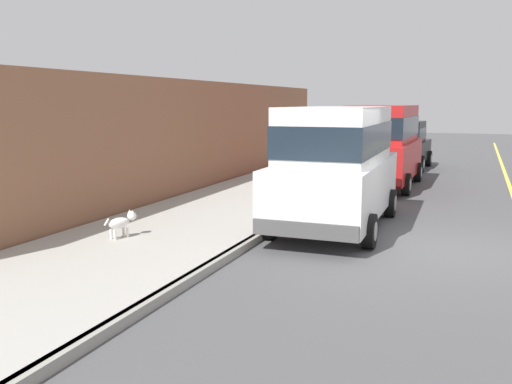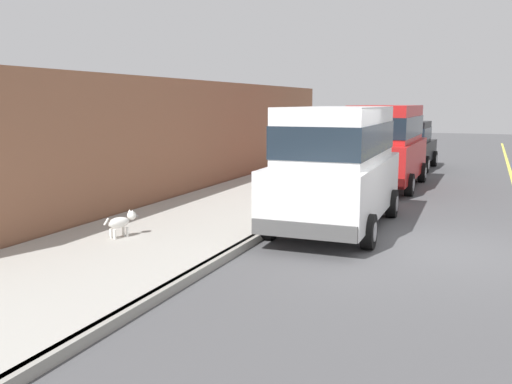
{
  "view_description": "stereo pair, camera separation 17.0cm",
  "coord_description": "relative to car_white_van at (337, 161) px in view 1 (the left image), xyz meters",
  "views": [
    {
      "loc": [
        0.56,
        -10.09,
        2.61
      ],
      "look_at": [
        -3.46,
        -0.09,
        0.85
      ],
      "focal_mm": 38.59,
      "sensor_mm": 36.0,
      "label": 1
    },
    {
      "loc": [
        0.72,
        -10.02,
        2.61
      ],
      "look_at": [
        -3.46,
        -0.09,
        0.85
      ],
      "focal_mm": 38.59,
      "sensor_mm": 36.0,
      "label": 2
    }
  ],
  "objects": [
    {
      "name": "car_black_hatchback",
      "position": [
        -0.04,
        11.27,
        -0.42
      ],
      "size": [
        2.06,
        3.86,
        1.88
      ],
      "color": "black",
      "rests_on": "ground"
    },
    {
      "name": "car_red_van",
      "position": [
        -0.04,
        6.13,
        0.0
      ],
      "size": [
        2.16,
        4.91,
        2.52
      ],
      "color": "red",
      "rests_on": "ground"
    },
    {
      "name": "car_white_van",
      "position": [
        0.0,
        0.0,
        0.0
      ],
      "size": [
        2.21,
        4.94,
        2.52
      ],
      "color": "white",
      "rests_on": "ground"
    },
    {
      "name": "ground_plane",
      "position": [
        2.12,
        -1.1,
        -1.39
      ],
      "size": [
        80.0,
        80.0,
        0.0
      ],
      "primitive_type": "plane",
      "color": "#4C4C4F"
    },
    {
      "name": "dog_white",
      "position": [
        -3.31,
        -2.91,
        -0.97
      ],
      "size": [
        0.35,
        0.73,
        0.49
      ],
      "color": "white",
      "rests_on": "sidewalk"
    },
    {
      "name": "curb",
      "position": [
        -1.08,
        -1.1,
        -1.32
      ],
      "size": [
        0.16,
        64.0,
        0.14
      ],
      "primitive_type": "cube",
      "color": "gray",
      "rests_on": "ground"
    },
    {
      "name": "sidewalk",
      "position": [
        -2.88,
        -1.1,
        -1.32
      ],
      "size": [
        3.6,
        64.0,
        0.14
      ],
      "primitive_type": "cube",
      "color": "#A8A59E",
      "rests_on": "ground"
    },
    {
      "name": "building_facade",
      "position": [
        -4.98,
        3.6,
        0.22
      ],
      "size": [
        0.5,
        20.0,
        3.23
      ],
      "primitive_type": "cube",
      "color": "#8C5B42",
      "rests_on": "ground"
    }
  ]
}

